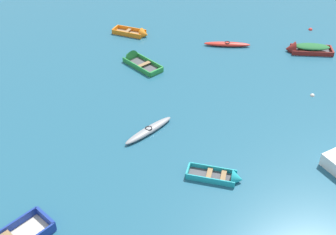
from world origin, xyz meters
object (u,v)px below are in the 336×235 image
rowboat_orange_near_camera (138,34)px  rowboat_maroon_far_back (303,48)px  rowboat_turquoise_back_row_left (225,177)px  mooring_buoy_near_foreground (312,96)px  mooring_buoy_midfield (310,30)px  kayak_red_midfield_left (227,44)px  kayak_grey_distant_center (149,130)px  rowboat_green_outer_right (134,60)px

rowboat_orange_near_camera → rowboat_maroon_far_back: 13.70m
rowboat_turquoise_back_row_left → rowboat_maroon_far_back: (7.09, 14.75, 0.13)m
rowboat_orange_near_camera → mooring_buoy_near_foreground: bearing=-34.4°
rowboat_maroon_far_back → mooring_buoy_near_foreground: rowboat_maroon_far_back is taller
rowboat_orange_near_camera → mooring_buoy_midfield: 15.13m
rowboat_turquoise_back_row_left → kayak_red_midfield_left: size_ratio=0.82×
rowboat_turquoise_back_row_left → kayak_grey_distant_center: bearing=138.7°
rowboat_green_outer_right → rowboat_orange_near_camera: size_ratio=1.05×
rowboat_turquoise_back_row_left → rowboat_orange_near_camera: 18.27m
rowboat_maroon_far_back → mooring_buoy_midfield: bearing=70.1°
kayak_red_midfield_left → kayak_grey_distant_center: bearing=-115.0°
rowboat_maroon_far_back → kayak_grey_distant_center: bearing=-136.2°
rowboat_turquoise_back_row_left → kayak_grey_distant_center: 5.77m
mooring_buoy_midfield → rowboat_turquoise_back_row_left: bearing=-114.4°
kayak_grey_distant_center → mooring_buoy_near_foreground: size_ratio=10.47×
rowboat_green_outer_right → rowboat_maroon_far_back: 13.45m
rowboat_maroon_far_back → mooring_buoy_near_foreground: 6.46m
mooring_buoy_midfield → kayak_red_midfield_left: bearing=-155.2°
kayak_red_midfield_left → mooring_buoy_midfield: bearing=24.8°
kayak_red_midfield_left → mooring_buoy_near_foreground: size_ratio=12.57×
rowboat_green_outer_right → kayak_red_midfield_left: size_ratio=0.93×
kayak_grey_distant_center → rowboat_maroon_far_back: bearing=43.8°
mooring_buoy_midfield → kayak_grey_distant_center: bearing=-130.5°
rowboat_maroon_far_back → mooring_buoy_midfield: size_ratio=10.46×
rowboat_green_outer_right → kayak_grey_distant_center: (1.83, -8.70, -0.01)m
kayak_grey_distant_center → mooring_buoy_near_foreground: bearing=22.8°
rowboat_orange_near_camera → rowboat_maroon_far_back: rowboat_maroon_far_back is taller
rowboat_orange_near_camera → kayak_red_midfield_left: bearing=-12.3°
kayak_red_midfield_left → kayak_grey_distant_center: size_ratio=1.20×
rowboat_turquoise_back_row_left → rowboat_orange_near_camera: (-6.40, 17.11, 0.01)m
rowboat_turquoise_back_row_left → kayak_grey_distant_center: size_ratio=0.98×
rowboat_green_outer_right → mooring_buoy_midfield: bearing=23.5°
kayak_red_midfield_left → rowboat_maroon_far_back: rowboat_maroon_far_back is taller
rowboat_turquoise_back_row_left → mooring_buoy_near_foreground: (6.41, 8.33, -0.16)m
kayak_red_midfield_left → rowboat_maroon_far_back: 6.03m
mooring_buoy_midfield → mooring_buoy_near_foreground: size_ratio=1.19×
rowboat_green_outer_right → mooring_buoy_midfield: (14.77, 6.43, -0.17)m
rowboat_turquoise_back_row_left → mooring_buoy_near_foreground: bearing=52.4°
kayak_red_midfield_left → rowboat_orange_near_camera: bearing=167.7°
rowboat_green_outer_right → rowboat_turquoise_back_row_left: bearing=-63.8°
kayak_red_midfield_left → rowboat_maroon_far_back: (5.99, -0.72, 0.12)m
kayak_red_midfield_left → kayak_grey_distant_center: kayak_red_midfield_left is taller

